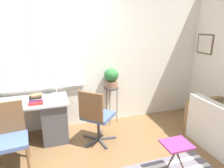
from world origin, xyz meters
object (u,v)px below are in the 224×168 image
at_px(book_stack, 36,100).
at_px(folding_stool, 176,147).
at_px(desk_lamp, 55,77).
at_px(plant_stand, 111,92).
at_px(potted_plant, 111,77).
at_px(desk_chair_wooden, 10,136).
at_px(office_chair_swivel, 96,115).

bearing_deg(book_stack, folding_stool, -36.01).
height_order(desk_lamp, book_stack, desk_lamp).
height_order(plant_stand, folding_stool, plant_stand).
bearing_deg(potted_plant, desk_chair_wooden, -154.40).
relative_size(desk_chair_wooden, plant_stand, 1.23).
distance_m(office_chair_swivel, plant_stand, 0.76).
relative_size(desk_lamp, desk_chair_wooden, 0.46).
bearing_deg(folding_stool, potted_plant, 102.64).
bearing_deg(folding_stool, desk_chair_wooden, 158.47).
xyz_separation_m(desk_lamp, folding_stool, (1.38, -1.58, -0.64)).
relative_size(book_stack, plant_stand, 0.29).
bearing_deg(plant_stand, potted_plant, 90.00).
xyz_separation_m(book_stack, potted_plant, (1.34, 0.38, 0.14)).
xyz_separation_m(desk_lamp, office_chair_swivel, (0.56, -0.56, -0.54)).
bearing_deg(office_chair_swivel, book_stack, 29.01).
xyz_separation_m(book_stack, office_chair_swivel, (0.89, -0.22, -0.30)).
distance_m(book_stack, potted_plant, 1.40).
xyz_separation_m(plant_stand, folding_stool, (0.36, -1.61, -0.25)).
bearing_deg(office_chair_swivel, plant_stand, -84.28).
height_order(desk_lamp, plant_stand, desk_lamp).
relative_size(desk_lamp, folding_stool, 0.91).
distance_m(book_stack, plant_stand, 1.40).
bearing_deg(book_stack, desk_chair_wooden, -128.97).
distance_m(book_stack, folding_stool, 2.14).
relative_size(potted_plant, folding_stool, 0.81).
relative_size(plant_stand, potted_plant, 2.01).
bearing_deg(desk_chair_wooden, folding_stool, -26.97).
distance_m(desk_lamp, office_chair_swivel, 0.97).
xyz_separation_m(desk_lamp, book_stack, (-0.32, -0.35, -0.25)).
bearing_deg(plant_stand, book_stack, -164.20).
xyz_separation_m(desk_chair_wooden, potted_plant, (1.68, 0.81, 0.46)).
xyz_separation_m(office_chair_swivel, potted_plant, (0.45, 0.60, 0.44)).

